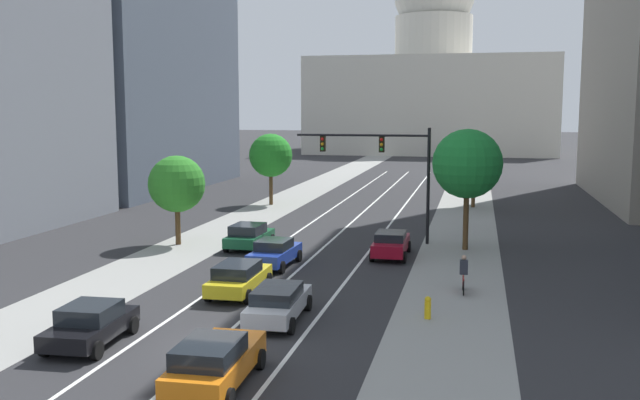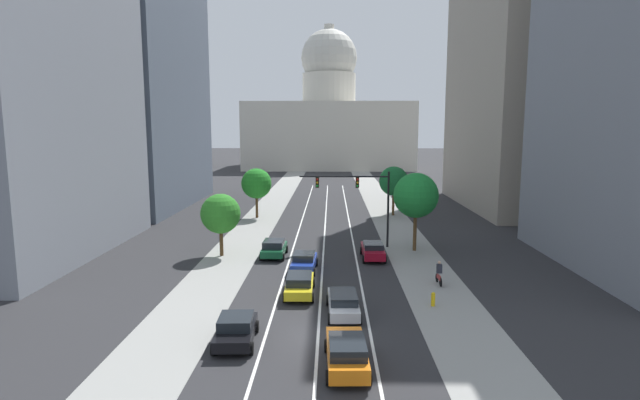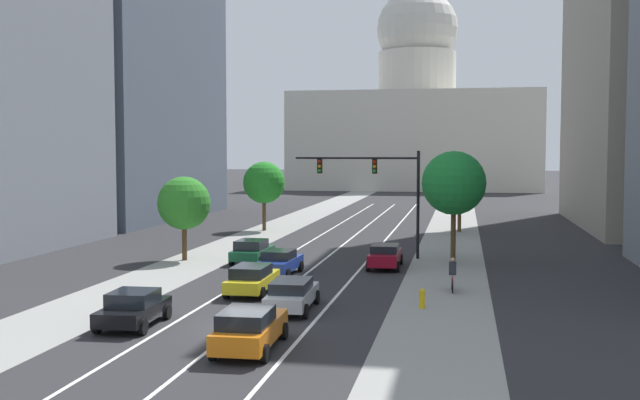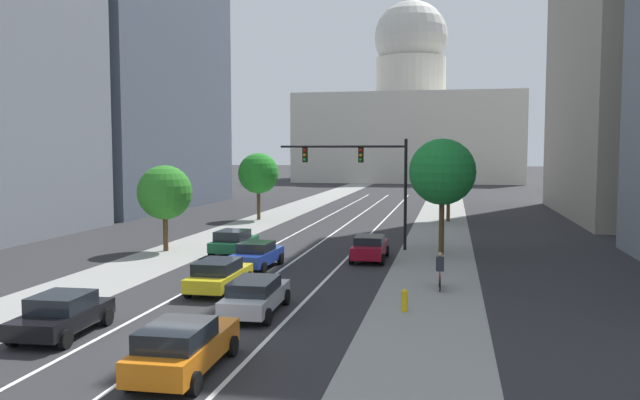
# 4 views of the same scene
# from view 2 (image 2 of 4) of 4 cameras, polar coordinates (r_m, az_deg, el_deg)

# --- Properties ---
(ground_plane) EXTENTS (400.00, 400.00, 0.00)m
(ground_plane) POSITION_cam_2_polar(r_m,az_deg,el_deg) (66.39, 0.68, -1.35)
(ground_plane) COLOR #2B2B2D
(sidewalk_left) EXTENTS (4.58, 130.00, 0.01)m
(sidewalk_left) POSITION_cam_2_polar(r_m,az_deg,el_deg) (62.06, -6.73, -2.08)
(sidewalk_left) COLOR gray
(sidewalk_left) RESTS_ON ground
(sidewalk_right) EXTENTS (4.58, 130.00, 0.01)m
(sidewalk_right) POSITION_cam_2_polar(r_m,az_deg,el_deg) (61.89, 8.01, -2.14)
(sidewalk_right) COLOR gray
(sidewalk_right) RESTS_ON ground
(lane_stripe_left) EXTENTS (0.16, 90.00, 0.01)m
(lane_stripe_left) POSITION_cam_2_polar(r_m,az_deg,el_deg) (51.77, -2.63, -4.11)
(lane_stripe_left) COLOR white
(lane_stripe_left) RESTS_ON ground
(lane_stripe_center) EXTENTS (0.16, 90.00, 0.01)m
(lane_stripe_center) POSITION_cam_2_polar(r_m,az_deg,el_deg) (51.66, 0.51, -4.13)
(lane_stripe_center) COLOR white
(lane_stripe_center) RESTS_ON ground
(lane_stripe_right) EXTENTS (0.16, 90.00, 0.01)m
(lane_stripe_right) POSITION_cam_2_polar(r_m,az_deg,el_deg) (51.70, 3.65, -4.14)
(lane_stripe_right) COLOR white
(lane_stripe_right) RESTS_ON ground
(office_tower_far_left) EXTENTS (14.89, 29.02, 54.08)m
(office_tower_far_left) POSITION_cam_2_polar(r_m,az_deg,el_deg) (77.18, -20.80, 19.71)
(office_tower_far_left) COLOR #4C5666
(office_tower_far_left) RESTS_ON ground
(office_tower_far_right) EXTENTS (22.26, 29.35, 50.59)m
(office_tower_far_right) POSITION_cam_2_polar(r_m,az_deg,el_deg) (77.73, 24.96, 18.08)
(office_tower_far_right) COLOR #9E9384
(office_tower_far_right) RESTS_ON ground
(capitol_building) EXTENTS (44.30, 29.79, 38.43)m
(capitol_building) POSITION_cam_2_polar(r_m,az_deg,el_deg) (140.37, 1.02, 8.70)
(capitol_building) COLOR beige
(capitol_building) RESTS_ON ground
(car_yellow) EXTENTS (2.02, 4.58, 1.45)m
(car_yellow) POSITION_cam_2_polar(r_m,az_deg,el_deg) (33.93, -2.34, -9.50)
(car_yellow) COLOR yellow
(car_yellow) RESTS_ON ground
(car_black) EXTENTS (2.24, 4.15, 1.45)m
(car_black) POSITION_cam_2_polar(r_m,az_deg,el_deg) (27.21, -9.52, -14.25)
(car_black) COLOR black
(car_black) RESTS_ON ground
(car_green) EXTENTS (2.14, 4.17, 1.49)m
(car_green) POSITION_cam_2_polar(r_m,az_deg,el_deg) (43.70, -5.24, -5.44)
(car_green) COLOR #14512D
(car_green) RESTS_ON ground
(car_blue) EXTENTS (2.11, 4.34, 1.45)m
(car_blue) POSITION_cam_2_polar(r_m,az_deg,el_deg) (39.36, -1.82, -6.99)
(car_blue) COLOR #1E389E
(car_blue) RESTS_ON ground
(car_silver) EXTENTS (2.07, 4.69, 1.41)m
(car_silver) POSITION_cam_2_polar(r_m,az_deg,el_deg) (30.59, 2.65, -11.55)
(car_silver) COLOR #B2B5BA
(car_silver) RESTS_ON ground
(car_crimson) EXTENTS (1.98, 4.47, 1.45)m
(car_crimson) POSITION_cam_2_polar(r_m,az_deg,el_deg) (43.09, 6.02, -5.67)
(car_crimson) COLOR maroon
(car_crimson) RESTS_ON ground
(car_orange) EXTENTS (2.13, 4.75, 1.56)m
(car_orange) POSITION_cam_2_polar(r_m,az_deg,el_deg) (24.29, 3.05, -16.87)
(car_orange) COLOR orange
(car_orange) RESTS_ON ground
(traffic_signal_mast) EXTENTS (8.29, 0.39, 7.09)m
(traffic_signal_mast) POSITION_cam_2_polar(r_m,az_deg,el_deg) (46.41, 4.64, 0.83)
(traffic_signal_mast) COLOR black
(traffic_signal_mast) RESTS_ON ground
(fire_hydrant) EXTENTS (0.26, 0.35, 0.91)m
(fire_hydrant) POSITION_cam_2_polar(r_m,az_deg,el_deg) (32.78, 12.72, -10.90)
(fire_hydrant) COLOR yellow
(fire_hydrant) RESTS_ON ground
(cyclist) EXTENTS (0.37, 1.70, 1.72)m
(cyclist) POSITION_cam_2_polar(r_m,az_deg,el_deg) (36.99, 13.36, -8.07)
(cyclist) COLOR black
(cyclist) RESTS_ON ground
(street_tree_near_left) EXTENTS (3.44, 3.44, 5.44)m
(street_tree_near_left) POSITION_cam_2_polar(r_m,az_deg,el_deg) (44.10, -11.23, -1.55)
(street_tree_near_left) COLOR #51381E
(street_tree_near_left) RESTS_ON ground
(street_tree_mid_left) EXTENTS (3.71, 3.71, 6.12)m
(street_tree_mid_left) POSITION_cam_2_polar(r_m,az_deg,el_deg) (61.99, -7.23, 1.86)
(street_tree_mid_left) COLOR #51381E
(street_tree_mid_left) RESTS_ON ground
(street_tree_far_right) EXTENTS (4.04, 4.04, 7.09)m
(street_tree_far_right) POSITION_cam_2_polar(r_m,az_deg,el_deg) (45.69, 10.83, 0.51)
(street_tree_far_right) COLOR #51381E
(street_tree_far_right) RESTS_ON ground
(street_tree_mid_right) EXTENTS (3.68, 3.68, 6.22)m
(street_tree_mid_right) POSITION_cam_2_polar(r_m,az_deg,el_deg) (63.88, 8.36, 2.13)
(street_tree_mid_right) COLOR #51381E
(street_tree_mid_right) RESTS_ON ground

